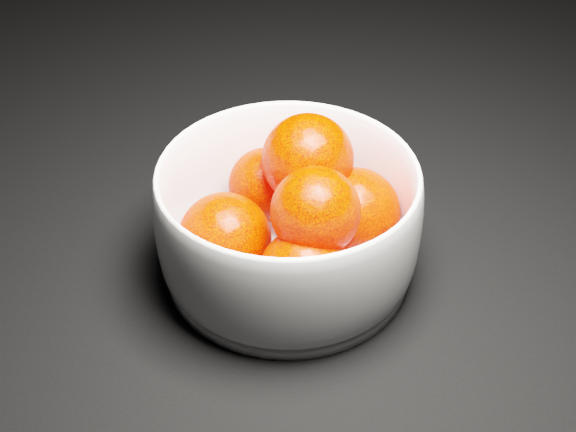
# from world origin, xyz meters

# --- Properties ---
(bowl) EXTENTS (0.20, 0.20, 0.10)m
(bowl) POSITION_xyz_m (-0.25, -0.25, 0.05)
(bowl) COLOR white
(bowl) RESTS_ON ground
(orange_pile) EXTENTS (0.16, 0.16, 0.11)m
(orange_pile) POSITION_xyz_m (-0.24, -0.25, 0.06)
(orange_pile) COLOR #FF1A00
(orange_pile) RESTS_ON bowl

